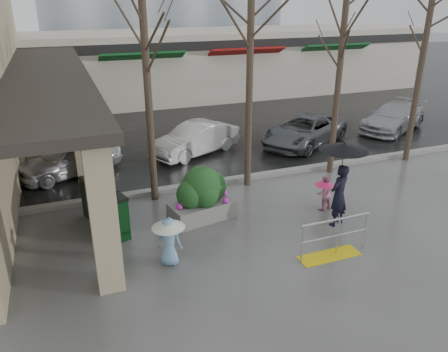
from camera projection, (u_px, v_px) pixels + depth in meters
ground at (261, 242)px, 11.42m from camera, size 120.00×120.00×0.00m
street_asphalt at (125, 88)px, 30.40m from camera, size 120.00×36.00×0.01m
curb at (210, 183)px, 14.84m from camera, size 120.00×0.30×0.15m
canopy_slab at (43, 68)px, 15.35m from camera, size 2.80×18.00×0.25m
pillar_front at (103, 216)px, 9.03m from camera, size 0.55×0.55×3.50m
pillar_back at (80, 132)px, 14.63m from camera, size 0.55×0.55×3.50m
storefront_row at (166, 65)px, 26.81m from camera, size 34.00×6.74×4.00m
handrail at (333, 242)px, 10.69m from camera, size 1.90×0.50×1.03m
tree_west at (144, 31)px, 11.92m from camera, size 3.20×3.20×6.80m
tree_midwest at (251, 23)px, 12.92m from camera, size 3.20×3.20×7.00m
tree_mideast at (343, 33)px, 14.15m from camera, size 3.20×3.20×6.50m
tree_east at (430, 14)px, 15.11m from camera, size 3.20×3.20×7.20m
woman at (341, 177)px, 11.78m from camera, size 1.31×1.31×2.42m
child_pink at (324, 191)px, 12.95m from camera, size 0.58×0.58×1.07m
child_blue at (169, 236)px, 10.23m from camera, size 0.79×0.79×1.21m
planter at (202, 194)px, 12.38m from camera, size 1.97×1.24×1.60m
news_boxes at (104, 207)px, 11.96m from camera, size 1.12×2.22×1.21m
car_a at (69, 158)px, 15.52m from camera, size 3.98×2.88×1.26m
car_b at (195, 139)px, 17.56m from camera, size 4.03×2.80×1.26m
car_c at (304, 130)px, 18.73m from camera, size 4.98×4.01×1.26m
car_d at (393, 117)px, 20.74m from camera, size 4.67×3.50×1.26m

